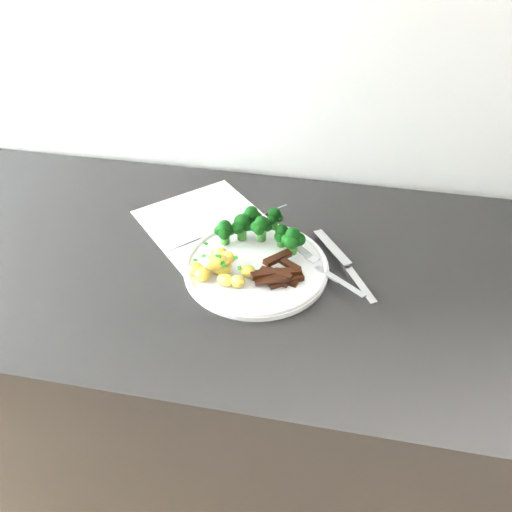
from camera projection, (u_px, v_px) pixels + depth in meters
name	position (u px, v px, depth m)	size (l,w,h in m)	color
counter	(262.00, 417.00, 1.22)	(2.47, 0.62, 0.93)	black
recipe_paper	(216.00, 233.00, 1.00)	(0.38, 0.38, 0.00)	white
plate	(256.00, 266.00, 0.92)	(0.26, 0.26, 0.01)	white
broccoli	(261.00, 228.00, 0.94)	(0.17, 0.09, 0.06)	#2C6921
potatoes	(220.00, 267.00, 0.89)	(0.11, 0.08, 0.04)	#FFCC4D
beef_strips	(277.00, 274.00, 0.88)	(0.09, 0.10, 0.03)	black
fork	(330.00, 273.00, 0.89)	(0.13, 0.12, 0.02)	silver
knife	(351.00, 273.00, 0.90)	(0.12, 0.18, 0.02)	silver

